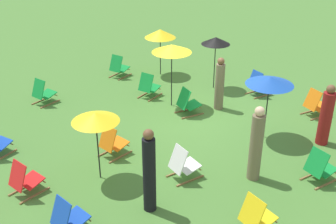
{
  "coord_description": "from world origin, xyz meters",
  "views": [
    {
      "loc": [
        -7.86,
        8.36,
        5.82
      ],
      "look_at": [
        0.0,
        1.2,
        0.5
      ],
      "focal_mm": 45.59,
      "sensor_mm": 36.0,
      "label": 1
    }
  ],
  "objects_px": {
    "deckchair_0": "(320,167)",
    "person_2": "(220,85)",
    "deckchair_2": "(149,86)",
    "deckchair_9": "(188,103)",
    "umbrella_3": "(95,117)",
    "deckchair_5": "(183,164)",
    "umbrella_2": "(270,81)",
    "umbrella_4": "(172,48)",
    "umbrella_0": "(160,34)",
    "person_1": "(256,145)",
    "deckchair_1": "(119,67)",
    "deckchair_12": "(43,93)",
    "deckchair_7": "(258,84)",
    "person_3": "(149,172)",
    "deckchair_3": "(257,216)",
    "deckchair_11": "(25,180)",
    "deckchair_13": "(113,143)",
    "deckchair_8": "(315,104)",
    "person_0": "(326,117)",
    "umbrella_1": "(216,41)",
    "deckchair_10": "(68,218)"
  },
  "relations": [
    {
      "from": "deckchair_1",
      "to": "deckchair_3",
      "type": "height_order",
      "value": "same"
    },
    {
      "from": "deckchair_7",
      "to": "person_2",
      "type": "bearing_deg",
      "value": 95.33
    },
    {
      "from": "person_3",
      "to": "deckchair_1",
      "type": "bearing_deg",
      "value": 146.45
    },
    {
      "from": "deckchair_12",
      "to": "umbrella_2",
      "type": "distance_m",
      "value": 7.0
    },
    {
      "from": "deckchair_8",
      "to": "person_0",
      "type": "height_order",
      "value": "person_0"
    },
    {
      "from": "deckchair_7",
      "to": "deckchair_12",
      "type": "height_order",
      "value": "same"
    },
    {
      "from": "deckchair_3",
      "to": "person_3",
      "type": "relative_size",
      "value": 0.44
    },
    {
      "from": "person_2",
      "to": "deckchair_0",
      "type": "bearing_deg",
      "value": -129.06
    },
    {
      "from": "umbrella_2",
      "to": "umbrella_3",
      "type": "relative_size",
      "value": 1.04
    },
    {
      "from": "deckchair_12",
      "to": "umbrella_3",
      "type": "distance_m",
      "value": 4.82
    },
    {
      "from": "umbrella_0",
      "to": "person_2",
      "type": "relative_size",
      "value": 1.03
    },
    {
      "from": "deckchair_11",
      "to": "person_2",
      "type": "bearing_deg",
      "value": -97.47
    },
    {
      "from": "deckchair_1",
      "to": "deckchair_12",
      "type": "xyz_separation_m",
      "value": [
        -0.24,
        3.13,
        0.0
      ]
    },
    {
      "from": "deckchair_1",
      "to": "umbrella_0",
      "type": "bearing_deg",
      "value": -136.9
    },
    {
      "from": "umbrella_4",
      "to": "person_2",
      "type": "distance_m",
      "value": 1.82
    },
    {
      "from": "deckchair_3",
      "to": "person_2",
      "type": "bearing_deg",
      "value": -32.99
    },
    {
      "from": "deckchair_3",
      "to": "deckchair_9",
      "type": "xyz_separation_m",
      "value": [
        4.51,
        -2.61,
        0.0
      ]
    },
    {
      "from": "deckchair_0",
      "to": "deckchair_12",
      "type": "relative_size",
      "value": 1.0
    },
    {
      "from": "deckchair_5",
      "to": "umbrella_1",
      "type": "relative_size",
      "value": 0.47
    },
    {
      "from": "umbrella_4",
      "to": "umbrella_3",
      "type": "bearing_deg",
      "value": 114.19
    },
    {
      "from": "deckchair_1",
      "to": "umbrella_4",
      "type": "height_order",
      "value": "umbrella_4"
    },
    {
      "from": "person_0",
      "to": "deckchair_0",
      "type": "bearing_deg",
      "value": 103.69
    },
    {
      "from": "umbrella_0",
      "to": "deckchair_2",
      "type": "bearing_deg",
      "value": 127.89
    },
    {
      "from": "deckchair_9",
      "to": "umbrella_3",
      "type": "relative_size",
      "value": 0.51
    },
    {
      "from": "deckchair_12",
      "to": "person_1",
      "type": "xyz_separation_m",
      "value": [
        -6.97,
        -1.65,
        0.51
      ]
    },
    {
      "from": "person_2",
      "to": "deckchair_8",
      "type": "bearing_deg",
      "value": -75.01
    },
    {
      "from": "umbrella_2",
      "to": "deckchair_8",
      "type": "bearing_deg",
      "value": -96.17
    },
    {
      "from": "deckchair_7",
      "to": "person_3",
      "type": "distance_m",
      "value": 6.74
    },
    {
      "from": "deckchair_13",
      "to": "umbrella_0",
      "type": "bearing_deg",
      "value": -58.31
    },
    {
      "from": "umbrella_0",
      "to": "person_0",
      "type": "height_order",
      "value": "umbrella_0"
    },
    {
      "from": "deckchair_0",
      "to": "person_2",
      "type": "relative_size",
      "value": 0.5
    },
    {
      "from": "umbrella_3",
      "to": "deckchair_9",
      "type": "bearing_deg",
      "value": -75.83
    },
    {
      "from": "deckchair_2",
      "to": "umbrella_0",
      "type": "xyz_separation_m",
      "value": [
        1.27,
        -1.63,
        1.18
      ]
    },
    {
      "from": "deckchair_0",
      "to": "deckchair_2",
      "type": "distance_m",
      "value": 6.2
    },
    {
      "from": "deckchair_8",
      "to": "deckchair_12",
      "type": "relative_size",
      "value": 1.03
    },
    {
      "from": "deckchair_2",
      "to": "deckchair_7",
      "type": "distance_m",
      "value": 3.59
    },
    {
      "from": "umbrella_2",
      "to": "umbrella_4",
      "type": "height_order",
      "value": "umbrella_4"
    },
    {
      "from": "umbrella_0",
      "to": "person_1",
      "type": "bearing_deg",
      "value": 156.59
    },
    {
      "from": "deckchair_5",
      "to": "umbrella_3",
      "type": "relative_size",
      "value": 0.49
    },
    {
      "from": "person_2",
      "to": "deckchair_3",
      "type": "bearing_deg",
      "value": -153.96
    },
    {
      "from": "deckchair_7",
      "to": "deckchair_13",
      "type": "height_order",
      "value": "same"
    },
    {
      "from": "deckchair_12",
      "to": "umbrella_4",
      "type": "bearing_deg",
      "value": -144.77
    },
    {
      "from": "deckchair_2",
      "to": "deckchair_10",
      "type": "relative_size",
      "value": 1.02
    },
    {
      "from": "umbrella_4",
      "to": "person_0",
      "type": "distance_m",
      "value": 4.73
    },
    {
      "from": "deckchair_11",
      "to": "deckchair_0",
      "type": "bearing_deg",
      "value": -135.78
    },
    {
      "from": "deckchair_5",
      "to": "deckchair_0",
      "type": "bearing_deg",
      "value": -125.08
    },
    {
      "from": "deckchair_13",
      "to": "person_3",
      "type": "height_order",
      "value": "person_3"
    },
    {
      "from": "person_2",
      "to": "deckchair_1",
      "type": "bearing_deg",
      "value": 76.21
    },
    {
      "from": "deckchair_13",
      "to": "umbrella_3",
      "type": "height_order",
      "value": "umbrella_3"
    },
    {
      "from": "person_1",
      "to": "deckchair_9",
      "type": "bearing_deg",
      "value": 175.17
    }
  ]
}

